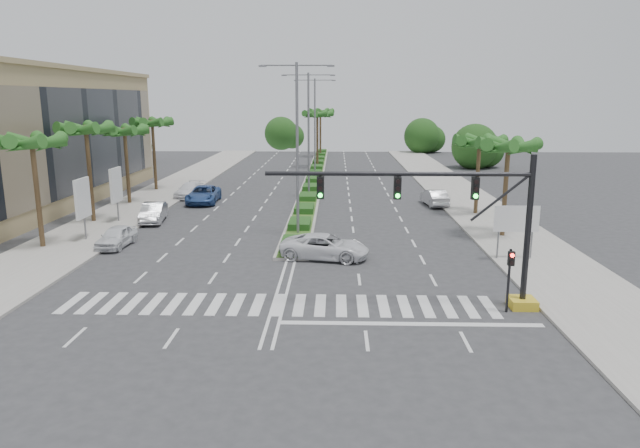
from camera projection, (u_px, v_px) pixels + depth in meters
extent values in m
plane|color=#333335|center=(278.00, 305.00, 27.15)|extent=(160.00, 160.00, 0.00)
cube|color=gray|center=(490.00, 219.00, 46.22)|extent=(6.00, 120.00, 0.15)
cube|color=gray|center=(120.00, 216.00, 47.09)|extent=(6.00, 120.00, 0.15)
cube|color=gray|center=(315.00, 176.00, 71.05)|extent=(2.20, 75.00, 0.20)
cube|color=#365A1E|center=(315.00, 175.00, 71.02)|extent=(1.80, 75.00, 0.04)
cube|color=tan|center=(22.00, 139.00, 51.97)|extent=(12.00, 36.00, 12.00)
cube|color=gold|center=(522.00, 303.00, 26.77)|extent=(1.20, 1.20, 0.45)
cylinder|color=black|center=(528.00, 231.00, 26.02)|extent=(0.28, 0.28, 7.00)
cylinder|color=black|center=(398.00, 174.00, 25.63)|extent=(12.00, 0.20, 0.20)
cylinder|color=black|center=(499.00, 199.00, 25.74)|extent=(2.53, 0.12, 2.15)
cube|color=black|center=(475.00, 189.00, 25.67)|extent=(0.32, 0.24, 1.00)
cylinder|color=#19E533|center=(476.00, 196.00, 25.60)|extent=(0.20, 0.06, 0.20)
cube|color=black|center=(398.00, 188.00, 25.77)|extent=(0.32, 0.24, 1.00)
cylinder|color=#19E533|center=(398.00, 196.00, 25.70)|extent=(0.20, 0.06, 0.20)
cube|color=black|center=(320.00, 188.00, 25.87)|extent=(0.32, 0.24, 1.00)
cylinder|color=#19E533|center=(320.00, 195.00, 25.80)|extent=(0.20, 0.06, 0.20)
cylinder|color=black|center=(509.00, 281.00, 25.94)|extent=(0.12, 0.12, 3.00)
cube|color=black|center=(511.00, 259.00, 25.55)|extent=(0.28, 0.22, 0.65)
cylinder|color=red|center=(512.00, 255.00, 25.39)|extent=(0.18, 0.05, 0.18)
cylinder|color=slate|center=(498.00, 238.00, 34.30)|extent=(0.10, 0.10, 2.80)
cylinder|color=slate|center=(532.00, 238.00, 34.24)|extent=(0.10, 0.10, 2.80)
cube|color=#0C6638|center=(516.00, 219.00, 34.01)|extent=(2.60, 0.08, 1.50)
cube|color=white|center=(517.00, 219.00, 33.96)|extent=(2.70, 0.02, 1.60)
cylinder|color=slate|center=(85.00, 221.00, 38.97)|extent=(0.12, 0.12, 2.80)
cube|color=white|center=(82.00, 198.00, 38.63)|extent=(0.18, 2.10, 2.70)
cube|color=#D8594C|center=(82.00, 198.00, 38.63)|extent=(0.12, 2.00, 2.60)
cylinder|color=slate|center=(118.00, 205.00, 44.83)|extent=(0.12, 0.12, 2.80)
cube|color=white|center=(116.00, 185.00, 44.48)|extent=(0.18, 2.10, 2.70)
cube|color=#D8594C|center=(116.00, 185.00, 44.48)|extent=(0.12, 2.00, 2.60)
cylinder|color=brown|center=(38.00, 196.00, 36.62)|extent=(0.32, 0.32, 7.00)
sphere|color=brown|center=(32.00, 143.00, 35.89)|extent=(0.70, 0.70, 0.70)
cone|color=#1B571D|center=(49.00, 144.00, 35.88)|extent=(0.90, 3.62, 1.50)
cone|color=#1B571D|center=(49.00, 143.00, 36.73)|extent=(3.39, 2.96, 1.50)
cone|color=#1B571D|center=(37.00, 143.00, 36.96)|extent=(3.73, 1.68, 1.50)
cone|color=#1B571D|center=(21.00, 144.00, 36.40)|extent=(2.38, 3.65, 1.50)
cone|color=#1B571D|center=(12.00, 145.00, 35.47)|extent=(2.38, 3.65, 1.50)
cone|color=#1B571D|center=(19.00, 146.00, 34.87)|extent=(3.73, 1.68, 1.50)
cone|color=#1B571D|center=(36.00, 145.00, 35.05)|extent=(3.39, 2.96, 1.50)
cylinder|color=brown|center=(90.00, 176.00, 44.39)|extent=(0.32, 0.32, 7.40)
sphere|color=brown|center=(86.00, 129.00, 43.61)|extent=(0.70, 0.70, 0.70)
cone|color=#1B571D|center=(100.00, 131.00, 43.60)|extent=(0.90, 3.62, 1.50)
cone|color=#1B571D|center=(99.00, 130.00, 44.45)|extent=(3.39, 2.96, 1.50)
cone|color=#1B571D|center=(89.00, 130.00, 44.69)|extent=(3.73, 1.68, 1.50)
cone|color=#1B571D|center=(76.00, 130.00, 44.13)|extent=(2.38, 3.65, 1.50)
cone|color=#1B571D|center=(70.00, 131.00, 43.19)|extent=(2.38, 3.65, 1.50)
cone|color=#1B571D|center=(77.00, 131.00, 42.59)|extent=(3.73, 1.68, 1.50)
cone|color=#1B571D|center=(90.00, 131.00, 42.77)|extent=(3.39, 2.96, 1.50)
cylinder|color=brown|center=(127.00, 168.00, 52.26)|extent=(0.32, 0.32, 6.80)
sphere|color=brown|center=(124.00, 131.00, 51.55)|extent=(0.70, 0.70, 0.70)
cone|color=#1B571D|center=(137.00, 132.00, 51.54)|extent=(0.90, 3.62, 1.50)
cone|color=#1B571D|center=(135.00, 132.00, 52.39)|extent=(3.39, 2.96, 1.50)
cone|color=#1B571D|center=(126.00, 132.00, 52.62)|extent=(3.73, 1.68, 1.50)
cone|color=#1B571D|center=(116.00, 132.00, 52.06)|extent=(2.38, 3.65, 1.50)
cone|color=#1B571D|center=(112.00, 133.00, 51.13)|extent=(2.38, 3.65, 1.50)
cone|color=#1B571D|center=(117.00, 133.00, 50.53)|extent=(3.73, 1.68, 1.50)
cone|color=#1B571D|center=(129.00, 133.00, 50.71)|extent=(3.39, 2.96, 1.50)
cylinder|color=brown|center=(154.00, 157.00, 60.03)|extent=(0.32, 0.32, 7.20)
sphere|color=brown|center=(152.00, 123.00, 59.27)|extent=(0.70, 0.70, 0.70)
cone|color=#1B571D|center=(163.00, 124.00, 59.26)|extent=(0.90, 3.62, 1.50)
cone|color=#1B571D|center=(161.00, 124.00, 60.11)|extent=(3.39, 2.96, 1.50)
cone|color=#1B571D|center=(153.00, 124.00, 60.35)|extent=(3.73, 1.68, 1.50)
cone|color=#1B571D|center=(144.00, 124.00, 59.79)|extent=(2.38, 3.65, 1.50)
cone|color=#1B571D|center=(141.00, 124.00, 58.85)|extent=(2.38, 3.65, 1.50)
cone|color=#1B571D|center=(147.00, 125.00, 58.25)|extent=(3.73, 1.68, 1.50)
cone|color=#1B571D|center=(156.00, 124.00, 58.43)|extent=(3.39, 2.96, 1.50)
cylinder|color=brown|center=(505.00, 192.00, 39.70)|extent=(0.32, 0.32, 6.50)
sphere|color=brown|center=(508.00, 146.00, 39.02)|extent=(0.70, 0.70, 0.70)
cone|color=#1B571D|center=(524.00, 148.00, 39.01)|extent=(0.90, 3.62, 1.50)
cone|color=#1B571D|center=(515.00, 147.00, 39.86)|extent=(3.39, 2.96, 1.50)
cone|color=#1B571D|center=(500.00, 147.00, 40.09)|extent=(3.73, 1.68, 1.50)
cone|color=#1B571D|center=(492.00, 147.00, 39.53)|extent=(2.38, 3.65, 1.50)
cone|color=#1B571D|center=(496.00, 148.00, 38.60)|extent=(2.38, 3.65, 1.50)
cone|color=#1B571D|center=(509.00, 149.00, 38.00)|extent=(3.73, 1.68, 1.50)
cone|color=#1B571D|center=(522.00, 149.00, 38.18)|extent=(3.39, 2.96, 1.50)
cylinder|color=brown|center=(477.00, 178.00, 47.54)|extent=(0.32, 0.32, 6.20)
sphere|color=brown|center=(480.00, 142.00, 46.89)|extent=(0.70, 0.70, 0.70)
cone|color=#1B571D|center=(493.00, 143.00, 46.88)|extent=(0.90, 3.62, 1.50)
cone|color=#1B571D|center=(485.00, 143.00, 47.73)|extent=(3.39, 2.96, 1.50)
cone|color=#1B571D|center=(473.00, 142.00, 47.96)|extent=(3.73, 1.68, 1.50)
cone|color=#1B571D|center=(466.00, 143.00, 47.40)|extent=(2.38, 3.65, 1.50)
cone|color=#1B571D|center=(469.00, 144.00, 46.47)|extent=(2.38, 3.65, 1.50)
cone|color=#1B571D|center=(480.00, 144.00, 45.87)|extent=(3.73, 1.68, 1.50)
cone|color=#1B571D|center=(491.00, 144.00, 46.05)|extent=(3.39, 2.96, 1.50)
cylinder|color=brown|center=(317.00, 141.00, 80.02)|extent=(0.32, 0.32, 7.50)
sphere|color=brown|center=(317.00, 115.00, 79.23)|extent=(0.70, 0.70, 0.70)
cone|color=#1B571D|center=(325.00, 115.00, 79.22)|extent=(0.90, 3.62, 1.50)
cone|color=#1B571D|center=(322.00, 115.00, 80.07)|extent=(3.39, 2.96, 1.50)
cone|color=#1B571D|center=(316.00, 115.00, 80.31)|extent=(3.73, 1.68, 1.50)
cone|color=#1B571D|center=(310.00, 115.00, 79.75)|extent=(2.38, 3.65, 1.50)
cone|color=#1B571D|center=(310.00, 115.00, 78.81)|extent=(2.38, 3.65, 1.50)
cone|color=#1B571D|center=(315.00, 116.00, 78.21)|extent=(3.73, 1.68, 1.50)
cone|color=#1B571D|center=(322.00, 116.00, 78.39)|extent=(3.39, 2.96, 1.50)
cylinder|color=brown|center=(320.00, 134.00, 94.66)|extent=(0.32, 0.32, 7.50)
sphere|color=brown|center=(320.00, 112.00, 93.87)|extent=(0.70, 0.70, 0.70)
cone|color=#1B571D|center=(327.00, 113.00, 93.86)|extent=(0.90, 3.62, 1.50)
cone|color=#1B571D|center=(325.00, 113.00, 94.71)|extent=(3.39, 2.96, 1.50)
cone|color=#1B571D|center=(319.00, 113.00, 94.95)|extent=(3.73, 1.68, 1.50)
cone|color=#1B571D|center=(315.00, 113.00, 94.39)|extent=(2.38, 3.65, 1.50)
cone|color=#1B571D|center=(314.00, 113.00, 93.45)|extent=(2.38, 3.65, 1.50)
cone|color=#1B571D|center=(319.00, 113.00, 92.85)|extent=(3.73, 1.68, 1.50)
cone|color=#1B571D|center=(324.00, 113.00, 93.03)|extent=(3.39, 2.96, 1.50)
cylinder|color=slate|center=(297.00, 152.00, 39.52)|extent=(0.20, 0.20, 12.00)
cylinder|color=slate|center=(279.00, 65.00, 38.30)|extent=(2.40, 0.10, 0.10)
cylinder|color=slate|center=(314.00, 65.00, 38.23)|extent=(2.40, 0.10, 0.10)
cube|color=slate|center=(263.00, 66.00, 38.34)|extent=(0.50, 0.25, 0.12)
cube|color=slate|center=(331.00, 66.00, 38.21)|extent=(0.50, 0.25, 0.12)
cylinder|color=slate|center=(309.00, 137.00, 55.13)|extent=(0.20, 0.20, 12.00)
cylinder|color=slate|center=(296.00, 75.00, 53.91)|extent=(2.40, 0.10, 0.10)
cylinder|color=slate|center=(321.00, 75.00, 53.85)|extent=(2.40, 0.10, 0.10)
cube|color=slate|center=(284.00, 75.00, 53.96)|extent=(0.50, 0.25, 0.12)
cube|color=slate|center=(333.00, 75.00, 53.82)|extent=(0.50, 0.25, 0.12)
cylinder|color=slate|center=(315.00, 128.00, 70.75)|extent=(0.20, 0.20, 12.00)
cylinder|color=slate|center=(305.00, 80.00, 69.53)|extent=(2.40, 0.10, 0.10)
cylinder|color=slate|center=(325.00, 80.00, 69.46)|extent=(2.40, 0.10, 0.10)
cube|color=slate|center=(296.00, 80.00, 69.57)|extent=(0.50, 0.25, 0.12)
cube|color=slate|center=(334.00, 80.00, 69.44)|extent=(0.50, 0.25, 0.12)
imported|color=white|center=(116.00, 237.00, 37.64)|extent=(1.83, 4.12, 1.38)
imported|color=#BABABF|center=(153.00, 213.00, 45.20)|extent=(2.23, 4.81, 1.53)
imported|color=#2F508F|center=(203.00, 195.00, 53.43)|extent=(2.93, 5.88, 1.60)
imported|color=white|center=(190.00, 190.00, 56.51)|extent=(2.51, 5.13, 1.44)
imported|color=white|center=(325.00, 247.00, 34.87)|extent=(5.76, 3.44, 1.50)
imported|color=#AFAFB4|center=(434.00, 198.00, 52.09)|extent=(2.10, 4.69, 1.50)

